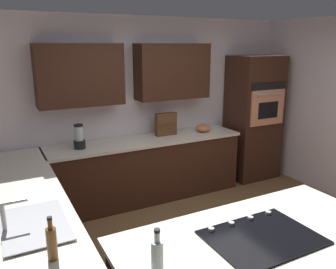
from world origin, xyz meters
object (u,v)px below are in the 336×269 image
at_px(blender, 79,138).
at_px(oil_bottle, 157,258).
at_px(cooktop, 262,237).
at_px(dish_soap_bottle, 52,243).
at_px(sink_unit, 34,224).
at_px(spice_rack, 166,124).
at_px(mixing_bowl, 203,128).
at_px(wall_oven, 253,118).

bearing_deg(blender, oil_bottle, 85.48).
relative_size(cooktop, dish_soap_bottle, 2.61).
bearing_deg(sink_unit, spice_rack, -137.51).
bearing_deg(mixing_bowl, sink_unit, 34.17).
distance_m(spice_rack, oil_bottle, 3.23).
xyz_separation_m(sink_unit, dish_soap_bottle, (-0.06, 0.48, 0.10)).
distance_m(sink_unit, mixing_bowl, 3.24).
bearing_deg(oil_bottle, mixing_bowl, -127.50).
relative_size(sink_unit, spice_rack, 2.09).
xyz_separation_m(sink_unit, oil_bottle, (-0.56, 0.94, 0.11)).
distance_m(sink_unit, spice_rack, 2.82).
relative_size(cooktop, spice_rack, 2.27).
bearing_deg(mixing_bowl, wall_oven, -179.91).
relative_size(cooktop, mixing_bowl, 3.30).
bearing_deg(sink_unit, mixing_bowl, -145.83).
xyz_separation_m(spice_rack, dish_soap_bottle, (2.02, 2.38, -0.05)).
relative_size(wall_oven, blender, 6.37).
relative_size(mixing_bowl, oil_bottle, 0.73).
distance_m(cooktop, dish_soap_bottle, 1.40).
height_order(wall_oven, dish_soap_bottle, wall_oven).
bearing_deg(sink_unit, oil_bottle, 120.74).
bearing_deg(oil_bottle, cooktop, -176.97).
height_order(spice_rack, oil_bottle, spice_rack).
xyz_separation_m(spice_rack, oil_bottle, (1.52, 2.85, -0.04)).
distance_m(cooktop, mixing_bowl, 3.01).
distance_m(dish_soap_bottle, oil_bottle, 0.68).
bearing_deg(dish_soap_bottle, blender, -107.39).
bearing_deg(spice_rack, mixing_bowl, 171.87).
xyz_separation_m(wall_oven, spice_rack, (1.60, -0.08, 0.05)).
bearing_deg(spice_rack, oil_bottle, 61.92).
distance_m(sink_unit, blender, 1.98).
bearing_deg(blender, sink_unit, 66.82).
distance_m(wall_oven, spice_rack, 1.60).
height_order(wall_oven, cooktop, wall_oven).
bearing_deg(wall_oven, cooktop, 49.88).
height_order(sink_unit, spice_rack, spice_rack).
distance_m(cooktop, spice_rack, 2.89).
xyz_separation_m(sink_unit, spice_rack, (-2.08, -1.90, 0.15)).
relative_size(sink_unit, mixing_bowl, 3.04).
height_order(sink_unit, cooktop, sink_unit).
bearing_deg(dish_soap_bottle, mixing_bowl, -138.74).
height_order(mixing_bowl, spice_rack, spice_rack).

